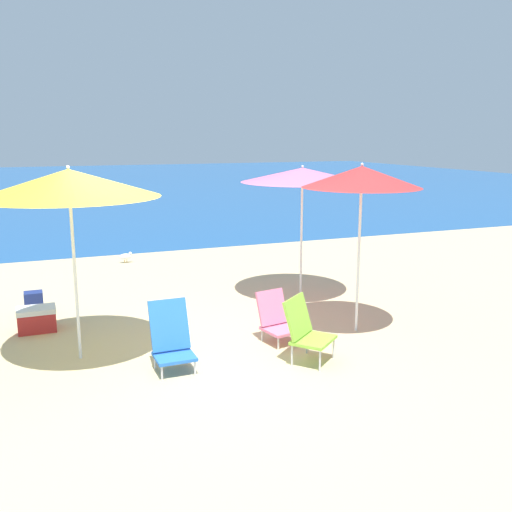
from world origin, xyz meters
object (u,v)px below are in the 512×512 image
object	(u,v)px
beach_umbrella_red	(362,177)
beach_chair_blue	(171,338)
cooler_box	(37,319)
beach_chair_pink	(276,318)
beach_umbrella_yellow	(69,183)
seagull	(126,256)
beach_chair_lime	(305,328)
backpack_navy	(34,305)
beach_umbrella_pink	(302,175)

from	to	relation	value
beach_umbrella_red	beach_chair_blue	distance (m)	3.19
cooler_box	beach_chair_pink	bearing A→B (deg)	-28.02
beach_umbrella_yellow	seagull	world-z (taller)	beach_umbrella_yellow
seagull	beach_umbrella_red	bearing A→B (deg)	-67.55
beach_chair_lime	backpack_navy	bearing A→B (deg)	95.09
beach_umbrella_yellow	beach_umbrella_pink	bearing A→B (deg)	21.56
beach_chair_lime	beach_chair_pink	distance (m)	0.76
beach_umbrella_red	backpack_navy	xyz separation A→B (m)	(-4.10, 2.26, -1.91)
beach_chair_lime	seagull	distance (m)	6.28
beach_umbrella_red	beach_chair_blue	xyz separation A→B (m)	(-2.65, -0.34, -1.74)
beach_chair_pink	beach_umbrella_red	bearing A→B (deg)	-14.26
beach_umbrella_pink	seagull	size ratio (longest dim) A/B	8.06
beach_umbrella_yellow	beach_chair_pink	xyz separation A→B (m)	(2.44, -0.30, -1.80)
beach_chair_blue	cooler_box	xyz separation A→B (m)	(-1.42, 1.93, -0.19)
beach_umbrella_pink	cooler_box	size ratio (longest dim) A/B	4.28
beach_umbrella_red	cooler_box	bearing A→B (deg)	158.60
beach_umbrella_pink	backpack_navy	xyz separation A→B (m)	(-4.13, 0.46, -1.82)
beach_umbrella_yellow	backpack_navy	distance (m)	2.74
seagull	beach_chair_blue	bearing A→B (deg)	-93.85
beach_umbrella_red	backpack_navy	distance (m)	5.06
beach_chair_blue	beach_chair_lime	bearing A→B (deg)	-14.16
beach_umbrella_yellow	beach_chair_lime	size ratio (longest dim) A/B	3.02
beach_umbrella_pink	backpack_navy	bearing A→B (deg)	173.60
seagull	cooler_box	bearing A→B (deg)	-115.10
beach_umbrella_yellow	beach_chair_blue	bearing A→B (deg)	-35.82
beach_chair_lime	beach_chair_blue	world-z (taller)	beach_chair_blue
beach_chair_pink	backpack_navy	world-z (taller)	beach_chair_pink
backpack_navy	seagull	bearing A→B (deg)	60.21
beach_chair_lime	beach_chair_blue	distance (m)	1.57
beach_umbrella_pink	beach_chair_blue	bearing A→B (deg)	-141.49
cooler_box	seagull	xyz separation A→B (m)	(1.81, 3.87, -0.03)
backpack_navy	cooler_box	xyz separation A→B (m)	(0.03, -0.66, -0.02)
cooler_box	beach_umbrella_pink	bearing A→B (deg)	2.75
beach_umbrella_yellow	beach_umbrella_pink	xyz separation A→B (m)	(3.64, 1.44, -0.09)
beach_umbrella_pink	seagull	bearing A→B (deg)	121.87
beach_umbrella_yellow	beach_chair_blue	xyz separation A→B (m)	(0.96, -0.69, -1.74)
backpack_navy	beach_chair_lime	bearing A→B (deg)	-44.82
beach_umbrella_red	beach_chair_lime	size ratio (longest dim) A/B	2.99
beach_umbrella_yellow	beach_umbrella_pink	world-z (taller)	beach_umbrella_yellow
cooler_box	beach_umbrella_red	bearing A→B (deg)	-21.40
backpack_navy	seagull	size ratio (longest dim) A/B	1.42
beach_umbrella_red	beach_chair_lime	bearing A→B (deg)	-148.32
backpack_navy	cooler_box	size ratio (longest dim) A/B	0.76
beach_chair_pink	seagull	distance (m)	5.53
beach_umbrella_pink	beach_umbrella_red	bearing A→B (deg)	-90.81
beach_chair_lime	seagull	size ratio (longest dim) A/B	2.83
beach_umbrella_pink	beach_chair_blue	xyz separation A→B (m)	(-2.68, -2.13, -1.65)
beach_chair_pink	seagull	xyz separation A→B (m)	(-1.09, 5.42, -0.16)
cooler_box	seagull	bearing A→B (deg)	64.90
beach_chair_blue	backpack_navy	bearing A→B (deg)	118.35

